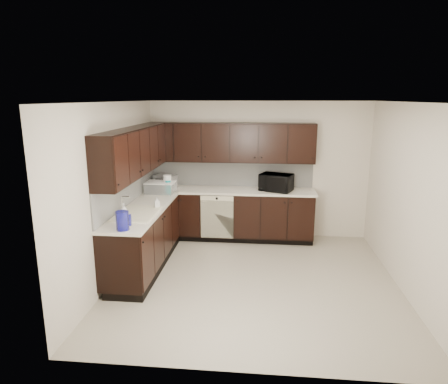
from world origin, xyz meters
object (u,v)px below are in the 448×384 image
object	(u,v)px
microwave	(276,182)
storage_bin	(161,187)
blue_pitcher	(122,221)
sink	(137,218)
toaster_oven	(166,181)

from	to	relation	value
microwave	storage_bin	world-z (taller)	microwave
storage_bin	blue_pitcher	size ratio (longest dim) A/B	1.98
sink	microwave	bearing A→B (deg)	39.70
storage_bin	microwave	bearing A→B (deg)	9.86
sink	microwave	xyz separation A→B (m)	(2.01, 1.67, 0.21)
sink	storage_bin	bearing A→B (deg)	89.65
sink	storage_bin	distance (m)	1.33
blue_pitcher	microwave	bearing A→B (deg)	62.88
sink	storage_bin	xyz separation A→B (m)	(0.01, 1.32, 0.15)
storage_bin	toaster_oven	bearing A→B (deg)	92.02
toaster_oven	sink	bearing A→B (deg)	-69.22
toaster_oven	storage_bin	world-z (taller)	toaster_oven
microwave	storage_bin	distance (m)	2.03
toaster_oven	blue_pitcher	xyz separation A→B (m)	(0.05, -2.42, 0.00)
microwave	blue_pitcher	world-z (taller)	microwave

